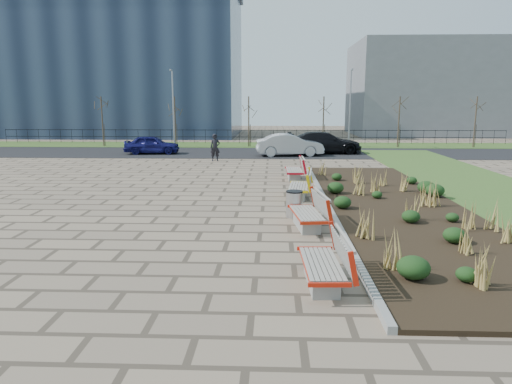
{
  "coord_description": "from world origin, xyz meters",
  "views": [
    {
      "loc": [
        2.03,
        -10.67,
        3.61
      ],
      "look_at": [
        1.5,
        3.0,
        0.9
      ],
      "focal_mm": 32.0,
      "sensor_mm": 36.0,
      "label": 1
    }
  ],
  "objects_px": {
    "bench_c": "(299,185)",
    "pedestrian": "(215,148)",
    "lamp_west": "(173,109)",
    "car_black": "(324,143)",
    "car_silver": "(290,145)",
    "litter_bin": "(294,204)",
    "bench_b": "(307,211)",
    "bench_a": "(321,261)",
    "lamp_east": "(350,109)",
    "car_blue": "(152,145)",
    "bench_d": "(294,169)"
  },
  "relations": [
    {
      "from": "bench_c",
      "to": "car_black",
      "type": "bearing_deg",
      "value": 86.23
    },
    {
      "from": "bench_b",
      "to": "litter_bin",
      "type": "relative_size",
      "value": 2.53
    },
    {
      "from": "bench_a",
      "to": "lamp_west",
      "type": "bearing_deg",
      "value": 105.34
    },
    {
      "from": "car_black",
      "to": "bench_a",
      "type": "bearing_deg",
      "value": 170.22
    },
    {
      "from": "bench_c",
      "to": "lamp_east",
      "type": "relative_size",
      "value": 0.35
    },
    {
      "from": "bench_a",
      "to": "bench_b",
      "type": "xyz_separation_m",
      "value": [
        0.0,
        4.2,
        0.0
      ]
    },
    {
      "from": "bench_c",
      "to": "lamp_east",
      "type": "height_order",
      "value": "lamp_east"
    },
    {
      "from": "bench_c",
      "to": "bench_b",
      "type": "bearing_deg",
      "value": -84.08
    },
    {
      "from": "lamp_west",
      "to": "bench_d",
      "type": "bearing_deg",
      "value": -59.49
    },
    {
      "from": "car_silver",
      "to": "bench_c",
      "type": "bearing_deg",
      "value": 173.01
    },
    {
      "from": "litter_bin",
      "to": "lamp_west",
      "type": "bearing_deg",
      "value": 111.11
    },
    {
      "from": "car_silver",
      "to": "lamp_east",
      "type": "relative_size",
      "value": 0.75
    },
    {
      "from": "bench_b",
      "to": "bench_d",
      "type": "distance_m",
      "value": 8.51
    },
    {
      "from": "car_silver",
      "to": "car_black",
      "type": "height_order",
      "value": "car_black"
    },
    {
      "from": "bench_b",
      "to": "car_black",
      "type": "xyz_separation_m",
      "value": [
        2.61,
        19.6,
        0.28
      ]
    },
    {
      "from": "litter_bin",
      "to": "bench_b",
      "type": "bearing_deg",
      "value": -76.47
    },
    {
      "from": "bench_b",
      "to": "car_silver",
      "type": "height_order",
      "value": "car_silver"
    },
    {
      "from": "lamp_west",
      "to": "car_black",
      "type": "bearing_deg",
      "value": -19.81
    },
    {
      "from": "bench_c",
      "to": "litter_bin",
      "type": "bearing_deg",
      "value": -89.74
    },
    {
      "from": "pedestrian",
      "to": "lamp_west",
      "type": "distance_m",
      "value": 9.97
    },
    {
      "from": "bench_d",
      "to": "car_black",
      "type": "height_order",
      "value": "car_black"
    },
    {
      "from": "bench_c",
      "to": "pedestrian",
      "type": "height_order",
      "value": "pedestrian"
    },
    {
      "from": "bench_a",
      "to": "litter_bin",
      "type": "height_order",
      "value": "bench_a"
    },
    {
      "from": "car_blue",
      "to": "bench_b",
      "type": "bearing_deg",
      "value": -158.75
    },
    {
      "from": "car_black",
      "to": "lamp_west",
      "type": "distance_m",
      "value": 12.54
    },
    {
      "from": "bench_a",
      "to": "bench_d",
      "type": "distance_m",
      "value": 12.72
    },
    {
      "from": "litter_bin",
      "to": "car_silver",
      "type": "bearing_deg",
      "value": 88.6
    },
    {
      "from": "pedestrian",
      "to": "car_blue",
      "type": "bearing_deg",
      "value": 131.83
    },
    {
      "from": "bench_a",
      "to": "lamp_east",
      "type": "bearing_deg",
      "value": 77.39
    },
    {
      "from": "bench_b",
      "to": "bench_c",
      "type": "xyz_separation_m",
      "value": [
        0.0,
        4.33,
        0.0
      ]
    },
    {
      "from": "car_black",
      "to": "lamp_east",
      "type": "height_order",
      "value": "lamp_east"
    },
    {
      "from": "pedestrian",
      "to": "car_silver",
      "type": "distance_m",
      "value": 5.48
    },
    {
      "from": "car_silver",
      "to": "car_black",
      "type": "xyz_separation_m",
      "value": [
        2.51,
        1.63,
        0.02
      ]
    },
    {
      "from": "bench_c",
      "to": "pedestrian",
      "type": "distance_m",
      "value": 11.74
    },
    {
      "from": "bench_c",
      "to": "litter_bin",
      "type": "relative_size",
      "value": 2.53
    },
    {
      "from": "bench_b",
      "to": "lamp_east",
      "type": "bearing_deg",
      "value": 70.56
    },
    {
      "from": "pedestrian",
      "to": "car_silver",
      "type": "height_order",
      "value": "pedestrian"
    },
    {
      "from": "bench_c",
      "to": "car_black",
      "type": "xyz_separation_m",
      "value": [
        2.61,
        15.28,
        0.28
      ]
    },
    {
      "from": "bench_c",
      "to": "bench_d",
      "type": "distance_m",
      "value": 4.19
    },
    {
      "from": "bench_a",
      "to": "litter_bin",
      "type": "xyz_separation_m",
      "value": [
        -0.3,
        5.46,
        -0.09
      ]
    },
    {
      "from": "bench_b",
      "to": "bench_c",
      "type": "distance_m",
      "value": 4.33
    },
    {
      "from": "bench_c",
      "to": "litter_bin",
      "type": "height_order",
      "value": "bench_c"
    },
    {
      "from": "litter_bin",
      "to": "lamp_east",
      "type": "height_order",
      "value": "lamp_east"
    },
    {
      "from": "pedestrian",
      "to": "car_blue",
      "type": "xyz_separation_m",
      "value": [
        -4.93,
        3.69,
        -0.17
      ]
    },
    {
      "from": "litter_bin",
      "to": "car_blue",
      "type": "xyz_separation_m",
      "value": [
        -9.21,
        17.56,
        0.25
      ]
    },
    {
      "from": "bench_d",
      "to": "lamp_west",
      "type": "height_order",
      "value": "lamp_west"
    },
    {
      "from": "bench_c",
      "to": "bench_d",
      "type": "height_order",
      "value": "same"
    },
    {
      "from": "bench_a",
      "to": "pedestrian",
      "type": "bearing_deg",
      "value": 100.85
    },
    {
      "from": "bench_b",
      "to": "car_silver",
      "type": "xyz_separation_m",
      "value": [
        0.1,
        17.97,
        0.26
      ]
    },
    {
      "from": "lamp_east",
      "to": "car_blue",
      "type": "bearing_deg",
      "value": -161.09
    }
  ]
}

